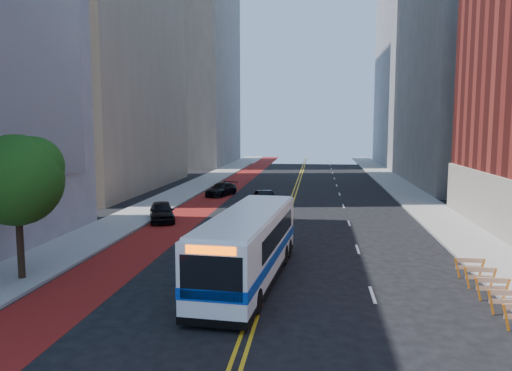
{
  "coord_description": "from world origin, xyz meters",
  "views": [
    {
      "loc": [
        2.34,
        -15.18,
        7.22
      ],
      "look_at": [
        -0.49,
        8.0,
        4.42
      ],
      "focal_mm": 35.0,
      "sensor_mm": 36.0,
      "label": 1
    }
  ],
  "objects": [
    {
      "name": "ground",
      "position": [
        0.0,
        0.0,
        0.0
      ],
      "size": [
        160.0,
        160.0,
        0.0
      ],
      "primitive_type": "plane",
      "color": "black",
      "rests_on": "ground"
    },
    {
      "name": "sidewalk_left",
      "position": [
        -12.0,
        30.0,
        0.07
      ],
      "size": [
        4.0,
        140.0,
        0.15
      ],
      "primitive_type": "cube",
      "color": "gray",
      "rests_on": "ground"
    },
    {
      "name": "sidewalk_right",
      "position": [
        12.0,
        30.0,
        0.07
      ],
      "size": [
        4.0,
        140.0,
        0.15
      ],
      "primitive_type": "cube",
      "color": "gray",
      "rests_on": "ground"
    },
    {
      "name": "bus_lane_paint",
      "position": [
        -8.1,
        30.0,
        0.0
      ],
      "size": [
        3.6,
        140.0,
        0.01
      ],
      "primitive_type": "cube",
      "color": "maroon",
      "rests_on": "ground"
    },
    {
      "name": "center_line_inner",
      "position": [
        -0.18,
        30.0,
        0.0
      ],
      "size": [
        0.14,
        140.0,
        0.01
      ],
      "primitive_type": "cube",
      "color": "gold",
      "rests_on": "ground"
    },
    {
      "name": "center_line_outer",
      "position": [
        0.18,
        30.0,
        0.0
      ],
      "size": [
        0.14,
        140.0,
        0.01
      ],
      "primitive_type": "cube",
      "color": "gold",
      "rests_on": "ground"
    },
    {
      "name": "lane_dashes",
      "position": [
        4.8,
        38.0,
        0.01
      ],
      "size": [
        0.14,
        98.2,
        0.01
      ],
      "color": "silver",
      "rests_on": "ground"
    },
    {
      "name": "midrise_right_near",
      "position": [
        23.0,
        48.0,
        20.0
      ],
      "size": [
        18.0,
        26.0,
        40.0
      ],
      "primitive_type": "cube",
      "color": "slate",
      "rests_on": "ground"
    },
    {
      "name": "midrise_right_far",
      "position": [
        24.0,
        78.0,
        27.5
      ],
      "size": [
        20.0,
        28.0,
        55.0
      ],
      "primitive_type": "cube",
      "color": "gray",
      "rests_on": "ground"
    },
    {
      "name": "street_tree",
      "position": [
        -11.24,
        6.04,
        4.91
      ],
      "size": [
        4.2,
        4.2,
        6.7
      ],
      "color": "black",
      "rests_on": "sidewalk_left"
    },
    {
      "name": "transit_bus",
      "position": [
        -0.72,
        7.28,
        1.71
      ],
      "size": [
        3.61,
        12.11,
        3.28
      ],
      "rotation": [
        0.0,
        0.0,
        -0.08
      ],
      "color": "white",
      "rests_on": "ground"
    },
    {
      "name": "car_a",
      "position": [
        -9.3,
        21.03,
        0.76
      ],
      "size": [
        3.19,
        4.79,
        1.51
      ],
      "primitive_type": "imported",
      "rotation": [
        0.0,
        0.0,
        0.35
      ],
      "color": "black",
      "rests_on": "ground"
    },
    {
      "name": "car_b",
      "position": [
        -2.27,
        29.53,
        0.66
      ],
      "size": [
        2.62,
        4.27,
        1.33
      ],
      "primitive_type": "imported",
      "rotation": [
        0.0,
        0.0,
        0.33
      ],
      "color": "black",
      "rests_on": "ground"
    },
    {
      "name": "car_c",
      "position": [
        -7.48,
        35.41,
        0.66
      ],
      "size": [
        3.12,
        4.92,
        1.33
      ],
      "primitive_type": "imported",
      "rotation": [
        0.0,
        0.0,
        -0.3
      ],
      "color": "black",
      "rests_on": "ground"
    }
  ]
}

